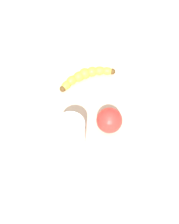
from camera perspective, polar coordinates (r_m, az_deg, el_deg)
The scene contains 4 objects.
wooden_tabletop at distance 91.32cm, azimuth -2.66°, elevation 3.35°, with size 120.00×120.00×3.00cm, color #CBAF98.
banana at distance 92.24cm, azimuth -0.86°, elevation 8.09°, with size 11.56×19.21×3.95cm.
smoothie_glass at distance 76.97cm, azimuth -4.19°, elevation -4.62°, with size 8.40×8.40×11.48cm.
apple_fruit at distance 80.60cm, azimuth 4.41°, elevation -1.85°, with size 8.18×8.18×8.18cm, color red.
Camera 1 is at (-48.18, -7.61, 78.71)cm, focal length 41.28 mm.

